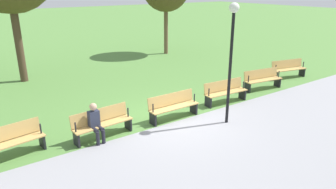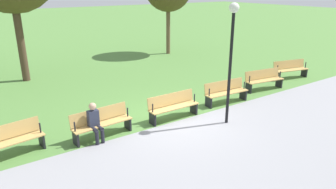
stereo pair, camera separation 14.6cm
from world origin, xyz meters
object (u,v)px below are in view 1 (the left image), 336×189
at_px(bench_4, 102,122).
at_px(person_seated, 95,122).
at_px(bench_0, 288,68).
at_px(bench_2, 225,91).
at_px(bench_5, 7,142).
at_px(lamp_post, 232,42).
at_px(bench_1, 262,79).
at_px(bench_3, 173,106).

distance_m(bench_4, person_seated, 0.35).
bearing_deg(person_seated, bench_4, -152.98).
height_order(bench_0, bench_2, same).
xyz_separation_m(bench_5, lamp_post, (-6.53, 1.72, 2.29)).
relative_size(bench_5, person_seated, 1.61).
bearing_deg(bench_1, lamp_post, 32.00).
height_order(bench_0, lamp_post, lamp_post).
distance_m(bench_2, bench_5, 7.85).
relative_size(bench_3, lamp_post, 0.48).
distance_m(bench_1, bench_4, 7.85).
bearing_deg(bench_5, bench_0, 173.73).
xyz_separation_m(bench_0, bench_1, (2.58, 0.47, 0.00)).
relative_size(bench_1, lamp_post, 0.49).
bearing_deg(bench_2, person_seated, 5.88).
bearing_deg(bench_5, lamp_post, 156.93).
distance_m(bench_2, person_seated, 5.51).
bearing_deg(bench_0, person_seated, 17.45).
xyz_separation_m(bench_0, person_seated, (10.69, 0.92, 0.16)).
bearing_deg(bench_1, bench_2, 14.58).
xyz_separation_m(bench_0, bench_4, (10.42, 0.76, 0.00)).
bearing_deg(bench_3, lamp_post, 134.36).
xyz_separation_m(bench_1, bench_5, (10.45, 0.00, 0.00)).
bearing_deg(bench_4, lamp_post, 155.80).
bearing_deg(bench_2, bench_1, -169.59).
distance_m(bench_0, bench_1, 2.62).
relative_size(bench_4, bench_5, 0.99).
bearing_deg(bench_5, bench_4, 165.42).
relative_size(bench_3, bench_5, 0.97).
bearing_deg(person_seated, bench_3, 177.20).
relative_size(person_seated, lamp_post, 0.30).
distance_m(bench_2, bench_4, 5.24).
xyz_separation_m(bench_2, bench_3, (2.62, 0.10, 0.00)).
distance_m(bench_2, bench_3, 2.62).
relative_size(bench_0, bench_2, 1.01).
relative_size(bench_0, bench_1, 1.00).
xyz_separation_m(bench_3, bench_4, (2.62, -0.10, 0.00)).
relative_size(bench_1, bench_4, 1.01).
bearing_deg(bench_1, bench_5, 8.35).
bearing_deg(lamp_post, bench_4, -20.03).
xyz_separation_m(bench_3, person_seated, (2.89, 0.07, 0.16)).
xyz_separation_m(bench_0, lamp_post, (6.49, 2.19, 2.29)).
xyz_separation_m(bench_1, lamp_post, (3.92, 1.72, 2.29)).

